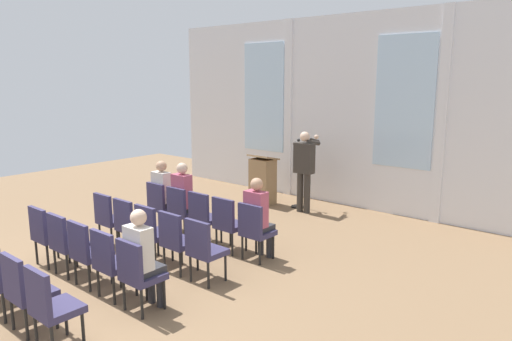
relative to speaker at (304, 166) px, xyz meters
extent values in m
plane|color=#846647|center=(-0.16, -5.59, -1.02)|extent=(17.49, 17.49, 0.00)
cube|color=silver|center=(-0.16, 1.14, 1.09)|extent=(9.18, 0.10, 4.22)
cube|color=silver|center=(-2.00, 1.08, 1.36)|extent=(1.24, 0.04, 2.68)
cube|color=silver|center=(-1.23, 1.08, 1.09)|extent=(0.20, 0.08, 4.22)
cube|color=silver|center=(1.67, 1.08, 1.36)|extent=(1.24, 0.04, 2.68)
cube|color=silver|center=(2.44, 1.08, 1.09)|extent=(0.20, 0.08, 4.22)
cylinder|color=#332D28|center=(-0.09, -0.02, -0.59)|extent=(0.14, 0.14, 0.86)
cylinder|color=#332D28|center=(0.09, -0.02, -0.59)|extent=(0.14, 0.14, 0.86)
cube|color=#332D28|center=(0.00, -0.02, 0.17)|extent=(0.42, 0.22, 0.65)
cube|color=maroon|center=(0.00, 0.10, 0.25)|extent=(0.06, 0.01, 0.39)
sphere|color=beige|center=(0.00, -0.01, 0.63)|extent=(0.21, 0.21, 0.21)
cylinder|color=#332D28|center=(-0.24, 0.06, 0.27)|extent=(0.09, 0.28, 0.45)
cylinder|color=#332D28|center=(0.14, 0.12, 0.50)|extent=(0.15, 0.36, 0.15)
cylinder|color=#332D28|center=(0.08, 0.25, 0.52)|extent=(0.11, 0.34, 0.15)
sphere|color=beige|center=(-0.04, 0.51, 0.57)|extent=(0.10, 0.10, 0.10)
cylinder|color=black|center=(-0.32, 0.23, -1.00)|extent=(0.28, 0.28, 0.03)
cylinder|color=black|center=(-0.32, 0.23, -0.26)|extent=(0.02, 0.02, 1.45)
sphere|color=#262626|center=(-0.32, 0.23, 0.50)|extent=(0.07, 0.07, 0.07)
cube|color=#93724C|center=(-1.10, -0.06, -0.49)|extent=(0.52, 0.40, 1.05)
cube|color=#93724C|center=(-1.10, -0.04, 0.07)|extent=(0.60, 0.48, 0.14)
cylinder|color=black|center=(-1.15, -2.57, -0.82)|extent=(0.04, 0.04, 0.40)
cylinder|color=black|center=(-1.51, -2.57, -0.82)|extent=(0.04, 0.04, 0.40)
cylinder|color=black|center=(-1.15, -2.91, -0.82)|extent=(0.04, 0.04, 0.40)
cylinder|color=black|center=(-1.51, -2.91, -0.82)|extent=(0.04, 0.04, 0.40)
cube|color=#383356|center=(-1.33, -2.74, -0.58)|extent=(0.46, 0.44, 0.08)
cube|color=#383356|center=(-1.33, -2.93, -0.31)|extent=(0.46, 0.06, 0.46)
cylinder|color=#2D2D33|center=(-1.42, -2.56, -0.80)|extent=(0.10, 0.10, 0.44)
cylinder|color=#2D2D33|center=(-1.24, -2.56, -0.80)|extent=(0.10, 0.10, 0.44)
cube|color=#2D2D33|center=(-1.33, -2.68, -0.52)|extent=(0.34, 0.36, 0.12)
cube|color=silver|center=(-1.33, -2.79, -0.17)|extent=(0.36, 0.20, 0.58)
sphere|color=tan|center=(-1.33, -2.77, 0.23)|extent=(0.20, 0.20, 0.20)
cylinder|color=black|center=(-0.56, -2.57, -0.82)|extent=(0.04, 0.04, 0.40)
cylinder|color=black|center=(-0.92, -2.57, -0.82)|extent=(0.04, 0.04, 0.40)
cylinder|color=black|center=(-0.56, -2.91, -0.82)|extent=(0.04, 0.04, 0.40)
cylinder|color=black|center=(-0.92, -2.91, -0.82)|extent=(0.04, 0.04, 0.40)
cube|color=#383356|center=(-0.74, -2.74, -0.58)|extent=(0.46, 0.44, 0.08)
cube|color=#383356|center=(-0.74, -2.93, -0.31)|extent=(0.46, 0.06, 0.46)
cylinder|color=#2D2D33|center=(-0.83, -2.56, -0.80)|extent=(0.10, 0.10, 0.44)
cylinder|color=#2D2D33|center=(-0.65, -2.56, -0.80)|extent=(0.10, 0.10, 0.44)
cube|color=#2D2D33|center=(-0.74, -2.68, -0.52)|extent=(0.34, 0.36, 0.12)
cube|color=#B24C66|center=(-0.74, -2.79, -0.16)|extent=(0.36, 0.20, 0.60)
sphere|color=beige|center=(-0.74, -2.77, 0.26)|extent=(0.20, 0.20, 0.20)
cylinder|color=black|center=(0.02, -2.57, -0.82)|extent=(0.04, 0.04, 0.40)
cylinder|color=black|center=(-0.34, -2.57, -0.82)|extent=(0.04, 0.04, 0.40)
cylinder|color=black|center=(0.02, -2.91, -0.82)|extent=(0.04, 0.04, 0.40)
cylinder|color=black|center=(-0.34, -2.91, -0.82)|extent=(0.04, 0.04, 0.40)
cube|color=#383356|center=(-0.16, -2.74, -0.58)|extent=(0.46, 0.44, 0.08)
cube|color=#383356|center=(-0.16, -2.93, -0.31)|extent=(0.46, 0.06, 0.46)
cylinder|color=black|center=(0.60, -2.57, -0.82)|extent=(0.04, 0.04, 0.40)
cylinder|color=black|center=(0.24, -2.57, -0.82)|extent=(0.04, 0.04, 0.40)
cylinder|color=black|center=(0.60, -2.91, -0.82)|extent=(0.04, 0.04, 0.40)
cylinder|color=black|center=(0.24, -2.91, -0.82)|extent=(0.04, 0.04, 0.40)
cube|color=#383356|center=(0.42, -2.74, -0.58)|extent=(0.46, 0.44, 0.08)
cube|color=#383356|center=(0.42, -2.93, -0.31)|extent=(0.46, 0.06, 0.46)
cylinder|color=black|center=(1.18, -2.57, -0.82)|extent=(0.04, 0.04, 0.40)
cylinder|color=black|center=(0.82, -2.57, -0.82)|extent=(0.04, 0.04, 0.40)
cylinder|color=black|center=(1.18, -2.91, -0.82)|extent=(0.04, 0.04, 0.40)
cylinder|color=black|center=(0.82, -2.91, -0.82)|extent=(0.04, 0.04, 0.40)
cube|color=#383356|center=(1.00, -2.74, -0.58)|extent=(0.46, 0.44, 0.08)
cube|color=#383356|center=(1.00, -2.93, -0.31)|extent=(0.46, 0.06, 0.46)
cylinder|color=#2D2D33|center=(0.91, -2.56, -0.80)|extent=(0.10, 0.10, 0.44)
cylinder|color=#2D2D33|center=(1.09, -2.56, -0.80)|extent=(0.10, 0.10, 0.44)
cube|color=#2D2D33|center=(1.00, -2.68, -0.52)|extent=(0.34, 0.36, 0.12)
cube|color=#B24C66|center=(1.00, -2.79, -0.18)|extent=(0.36, 0.20, 0.57)
sphere|color=tan|center=(1.00, -2.77, 0.22)|extent=(0.20, 0.20, 0.20)
cylinder|color=black|center=(-1.15, -3.67, -0.82)|extent=(0.04, 0.04, 0.40)
cylinder|color=black|center=(-1.51, -3.67, -0.82)|extent=(0.04, 0.04, 0.40)
cylinder|color=black|center=(-1.15, -4.01, -0.82)|extent=(0.04, 0.04, 0.40)
cylinder|color=black|center=(-1.51, -4.01, -0.82)|extent=(0.04, 0.04, 0.40)
cube|color=#383356|center=(-1.33, -3.84, -0.58)|extent=(0.46, 0.44, 0.08)
cube|color=#383356|center=(-1.33, -4.03, -0.31)|extent=(0.46, 0.06, 0.46)
cylinder|color=black|center=(-0.56, -3.67, -0.82)|extent=(0.04, 0.04, 0.40)
cylinder|color=black|center=(-0.92, -3.67, -0.82)|extent=(0.04, 0.04, 0.40)
cylinder|color=black|center=(-0.56, -4.01, -0.82)|extent=(0.04, 0.04, 0.40)
cylinder|color=black|center=(-0.92, -4.01, -0.82)|extent=(0.04, 0.04, 0.40)
cube|color=#383356|center=(-0.74, -3.84, -0.58)|extent=(0.46, 0.44, 0.08)
cube|color=#383356|center=(-0.74, -4.03, -0.31)|extent=(0.46, 0.06, 0.46)
cylinder|color=black|center=(0.02, -3.67, -0.82)|extent=(0.04, 0.04, 0.40)
cylinder|color=black|center=(-0.34, -3.67, -0.82)|extent=(0.04, 0.04, 0.40)
cylinder|color=black|center=(0.02, -4.01, -0.82)|extent=(0.04, 0.04, 0.40)
cylinder|color=black|center=(-0.34, -4.01, -0.82)|extent=(0.04, 0.04, 0.40)
cube|color=#383356|center=(-0.16, -3.84, -0.58)|extent=(0.46, 0.44, 0.08)
cube|color=#383356|center=(-0.16, -4.03, -0.31)|extent=(0.46, 0.06, 0.46)
cylinder|color=black|center=(0.60, -3.67, -0.82)|extent=(0.04, 0.04, 0.40)
cylinder|color=black|center=(0.24, -3.67, -0.82)|extent=(0.04, 0.04, 0.40)
cylinder|color=black|center=(0.60, -4.01, -0.82)|extent=(0.04, 0.04, 0.40)
cylinder|color=black|center=(0.24, -4.01, -0.82)|extent=(0.04, 0.04, 0.40)
cube|color=#383356|center=(0.42, -3.84, -0.58)|extent=(0.46, 0.44, 0.08)
cube|color=#383356|center=(0.42, -4.03, -0.31)|extent=(0.46, 0.06, 0.46)
cylinder|color=black|center=(1.18, -3.67, -0.82)|extent=(0.04, 0.04, 0.40)
cylinder|color=black|center=(0.82, -3.67, -0.82)|extent=(0.04, 0.04, 0.40)
cylinder|color=black|center=(1.18, -4.01, -0.82)|extent=(0.04, 0.04, 0.40)
cylinder|color=black|center=(0.82, -4.01, -0.82)|extent=(0.04, 0.04, 0.40)
cube|color=#383356|center=(1.00, -3.84, -0.58)|extent=(0.46, 0.44, 0.08)
cube|color=#383356|center=(1.00, -4.03, -0.31)|extent=(0.46, 0.06, 0.46)
cylinder|color=black|center=(-1.15, -4.78, -0.82)|extent=(0.04, 0.04, 0.40)
cylinder|color=black|center=(-1.51, -4.78, -0.82)|extent=(0.04, 0.04, 0.40)
cylinder|color=black|center=(-1.15, -5.12, -0.82)|extent=(0.04, 0.04, 0.40)
cylinder|color=black|center=(-1.51, -5.12, -0.82)|extent=(0.04, 0.04, 0.40)
cube|color=#383356|center=(-1.33, -4.95, -0.58)|extent=(0.46, 0.44, 0.08)
cube|color=#383356|center=(-1.33, -5.14, -0.31)|extent=(0.46, 0.06, 0.46)
cylinder|color=black|center=(-0.56, -4.78, -0.82)|extent=(0.04, 0.04, 0.40)
cylinder|color=black|center=(-0.92, -4.78, -0.82)|extent=(0.04, 0.04, 0.40)
cylinder|color=black|center=(-0.56, -5.12, -0.82)|extent=(0.04, 0.04, 0.40)
cylinder|color=black|center=(-0.92, -5.12, -0.82)|extent=(0.04, 0.04, 0.40)
cube|color=#383356|center=(-0.74, -4.95, -0.58)|extent=(0.46, 0.44, 0.08)
cube|color=#383356|center=(-0.74, -5.14, -0.31)|extent=(0.46, 0.06, 0.46)
cylinder|color=black|center=(0.02, -4.78, -0.82)|extent=(0.04, 0.04, 0.40)
cylinder|color=black|center=(-0.34, -4.78, -0.82)|extent=(0.04, 0.04, 0.40)
cylinder|color=black|center=(0.02, -5.12, -0.82)|extent=(0.04, 0.04, 0.40)
cylinder|color=black|center=(-0.34, -5.12, -0.82)|extent=(0.04, 0.04, 0.40)
cube|color=#383356|center=(-0.16, -4.95, -0.58)|extent=(0.46, 0.44, 0.08)
cube|color=#383356|center=(-0.16, -5.14, -0.31)|extent=(0.46, 0.06, 0.46)
cylinder|color=black|center=(0.60, -4.78, -0.82)|extent=(0.04, 0.04, 0.40)
cylinder|color=black|center=(0.24, -4.78, -0.82)|extent=(0.04, 0.04, 0.40)
cylinder|color=black|center=(0.60, -5.12, -0.82)|extent=(0.04, 0.04, 0.40)
cylinder|color=black|center=(0.24, -5.12, -0.82)|extent=(0.04, 0.04, 0.40)
cube|color=#383356|center=(0.42, -4.95, -0.58)|extent=(0.46, 0.44, 0.08)
cube|color=#383356|center=(0.42, -5.14, -0.31)|extent=(0.46, 0.06, 0.46)
cylinder|color=black|center=(1.18, -4.78, -0.82)|extent=(0.04, 0.04, 0.40)
cylinder|color=black|center=(0.82, -4.78, -0.82)|extent=(0.04, 0.04, 0.40)
cylinder|color=black|center=(1.18, -5.12, -0.82)|extent=(0.04, 0.04, 0.40)
cylinder|color=black|center=(0.82, -5.12, -0.82)|extent=(0.04, 0.04, 0.40)
cube|color=#383356|center=(1.00, -4.95, -0.58)|extent=(0.46, 0.44, 0.08)
cube|color=#383356|center=(1.00, -5.14, -0.31)|extent=(0.46, 0.06, 0.46)
cylinder|color=#2D2D33|center=(0.91, -4.77, -0.80)|extent=(0.10, 0.10, 0.44)
cylinder|color=#2D2D33|center=(1.09, -4.77, -0.80)|extent=(0.10, 0.10, 0.44)
cube|color=#2D2D33|center=(1.00, -4.89, -0.52)|extent=(0.34, 0.36, 0.12)
cube|color=silver|center=(1.00, -5.00, -0.19)|extent=(0.36, 0.20, 0.54)
sphere|color=beige|center=(1.00, -4.98, 0.19)|extent=(0.20, 0.20, 0.20)
cylinder|color=black|center=(-0.56, -5.88, -0.82)|extent=(0.04, 0.04, 0.40)
cylinder|color=black|center=(-0.92, -5.88, -0.82)|extent=(0.04, 0.04, 0.40)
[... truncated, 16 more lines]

